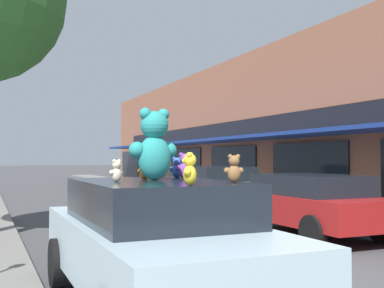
{
  "coord_description": "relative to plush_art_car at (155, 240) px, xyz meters",
  "views": [
    {
      "loc": [
        -4.54,
        -6.02,
        1.82
      ],
      "look_at": [
        -1.68,
        0.56,
        2.04
      ],
      "focal_mm": 45.0,
      "sensor_mm": 36.0,
      "label": 1
    }
  ],
  "objects": [
    {
      "name": "parked_car_far_right",
      "position": [
        5.08,
        9.0,
        0.04
      ],
      "size": [
        2.21,
        4.72,
        1.57
      ],
      "color": "#336B3D",
      "rests_on": "ground_plane"
    },
    {
      "name": "teddy_bear_purple",
      "position": [
        0.59,
        0.48,
        0.89
      ],
      "size": [
        0.26,
        0.16,
        0.36
      ],
      "rotation": [
        0.0,
        0.0,
        3.08
      ],
      "color": "purple",
      "rests_on": "plush_art_car"
    },
    {
      "name": "parked_car_far_center",
      "position": [
        5.08,
        3.65,
        -0.03
      ],
      "size": [
        2.03,
        4.2,
        1.45
      ],
      "color": "maroon",
      "rests_on": "ground_plane"
    },
    {
      "name": "teddy_bear_yellow",
      "position": [
        -0.02,
        -1.13,
        0.88
      ],
      "size": [
        0.21,
        0.25,
        0.34
      ],
      "rotation": [
        0.0,
        0.0,
        4.14
      ],
      "color": "yellow",
      "rests_on": "plush_art_car"
    },
    {
      "name": "teddy_bear_orange",
      "position": [
        0.0,
        0.43,
        0.85
      ],
      "size": [
        0.2,
        0.16,
        0.27
      ],
      "rotation": [
        0.0,
        0.0,
        2.61
      ],
      "color": "orange",
      "rests_on": "plush_art_car"
    },
    {
      "name": "teddy_bear_green",
      "position": [
        0.25,
        0.88,
        0.86
      ],
      "size": [
        0.22,
        0.15,
        0.29
      ],
      "rotation": [
        0.0,
        0.0,
        2.82
      ],
      "color": "green",
      "rests_on": "plush_art_car"
    },
    {
      "name": "plush_art_car",
      "position": [
        0.0,
        0.0,
        0.0
      ],
      "size": [
        2.12,
        4.7,
        1.55
      ],
      "rotation": [
        0.0,
        0.0,
        0.0
      ],
      "color": "#ADC6D1",
      "rests_on": "ground_plane"
    },
    {
      "name": "ground_plane",
      "position": [
        2.59,
        0.4,
        -0.83
      ],
      "size": [
        260.0,
        260.0,
        0.0
      ],
      "primitive_type": "plane",
      "color": "#424244"
    },
    {
      "name": "teddy_bear_brown",
      "position": [
        0.7,
        -0.74,
        0.88
      ],
      "size": [
        0.24,
        0.16,
        0.32
      ],
      "rotation": [
        0.0,
        0.0,
        2.92
      ],
      "color": "olive",
      "rests_on": "plush_art_car"
    },
    {
      "name": "teddy_bear_giant",
      "position": [
        0.04,
        0.16,
        1.16
      ],
      "size": [
        0.69,
        0.44,
        0.91
      ],
      "rotation": [
        0.0,
        0.0,
        3.29
      ],
      "color": "teal",
      "rests_on": "plush_art_car"
    },
    {
      "name": "teddy_bear_cream",
      "position": [
        -0.51,
        -0.09,
        0.85
      ],
      "size": [
        0.2,
        0.15,
        0.27
      ],
      "rotation": [
        0.0,
        0.0,
        3.57
      ],
      "color": "beige",
      "rests_on": "plush_art_car"
    },
    {
      "name": "teddy_bear_blue",
      "position": [
        0.58,
        0.72,
        0.87
      ],
      "size": [
        0.23,
        0.16,
        0.3
      ],
      "rotation": [
        0.0,
        0.0,
        2.78
      ],
      "color": "blue",
      "rests_on": "plush_art_car"
    },
    {
      "name": "storefront_row",
      "position": [
        13.95,
        13.94,
        2.4
      ],
      "size": [
        12.54,
        39.15,
        6.48
      ],
      "color": "#9E6047",
      "rests_on": "ground_plane"
    }
  ]
}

